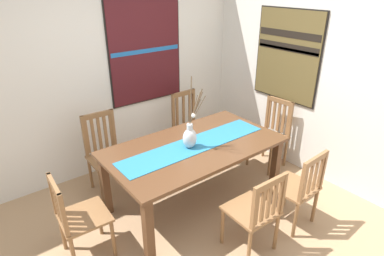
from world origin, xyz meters
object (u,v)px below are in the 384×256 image
(dining_table, at_px, (194,153))
(centerpiece_vase, at_px, (190,136))
(chair_4, at_px, (298,187))
(chair_1, at_px, (256,211))
(chair_5, at_px, (272,132))
(chair_2, at_px, (77,216))
(chair_3, at_px, (189,126))
(painting_on_back_wall, at_px, (145,51))
(painting_on_side_wall, at_px, (287,56))
(chair_0, at_px, (105,152))

(dining_table, bearing_deg, centerpiece_vase, -167.27)
(chair_4, bearing_deg, centerpiece_vase, 126.65)
(chair_1, relative_size, chair_5, 0.93)
(dining_table, relative_size, chair_2, 2.19)
(centerpiece_vase, distance_m, chair_2, 1.32)
(chair_3, height_order, chair_5, chair_3)
(chair_4, bearing_deg, chair_2, 154.01)
(chair_4, bearing_deg, chair_5, 51.94)
(chair_1, height_order, chair_5, chair_5)
(chair_2, xyz_separation_m, painting_on_back_wall, (1.56, 1.33, 1.05))
(dining_table, distance_m, chair_5, 1.37)
(dining_table, bearing_deg, chair_5, 1.18)
(centerpiece_vase, relative_size, chair_1, 0.87)
(dining_table, relative_size, chair_4, 2.17)
(chair_5, distance_m, painting_on_side_wall, 1.03)
(centerpiece_vase, relative_size, chair_3, 0.79)
(dining_table, height_order, painting_on_side_wall, painting_on_side_wall)
(chair_2, xyz_separation_m, chair_3, (1.94, 0.89, 0.02))
(chair_4, distance_m, painting_on_side_wall, 1.77)
(chair_2, distance_m, painting_on_side_wall, 3.11)
(chair_0, distance_m, painting_on_back_wall, 1.42)
(painting_on_side_wall, bearing_deg, dining_table, -175.99)
(chair_1, height_order, chair_3, chair_3)
(dining_table, distance_m, chair_1, 0.94)
(chair_1, height_order, painting_on_side_wall, painting_on_side_wall)
(chair_2, relative_size, chair_4, 0.99)
(chair_1, distance_m, chair_2, 1.61)
(chair_0, distance_m, chair_1, 1.92)
(centerpiece_vase, xyz_separation_m, chair_2, (-1.25, 0.03, -0.42))
(dining_table, relative_size, centerpiece_vase, 2.51)
(chair_4, bearing_deg, dining_table, 123.19)
(chair_4, relative_size, painting_on_back_wall, 0.64)
(chair_3, bearing_deg, chair_2, -155.48)
(chair_4, xyz_separation_m, chair_5, (0.75, 0.96, 0.02))
(dining_table, height_order, chair_1, chair_1)
(chair_1, relative_size, painting_on_back_wall, 0.63)
(chair_2, relative_size, painting_on_side_wall, 0.74)
(dining_table, height_order, chair_4, chair_4)
(chair_2, height_order, chair_3, chair_3)
(dining_table, xyz_separation_m, painting_on_side_wall, (1.61, 0.11, 0.82))
(dining_table, xyz_separation_m, chair_3, (0.62, 0.90, -0.18))
(centerpiece_vase, distance_m, painting_on_side_wall, 1.79)
(chair_5, height_order, painting_on_back_wall, painting_on_back_wall)
(dining_table, distance_m, chair_4, 1.13)
(chair_0, xyz_separation_m, chair_2, (-0.67, -0.88, -0.03))
(chair_0, xyz_separation_m, chair_3, (1.27, 0.00, -0.01))
(centerpiece_vase, distance_m, chair_0, 1.15)
(painting_on_back_wall, xyz_separation_m, painting_on_side_wall, (1.38, -1.22, -0.04))
(chair_2, bearing_deg, chair_0, 52.76)
(dining_table, xyz_separation_m, centerpiece_vase, (-0.07, -0.02, 0.23))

